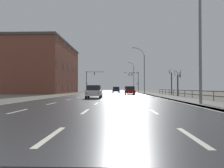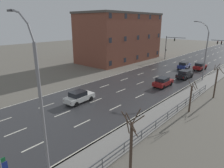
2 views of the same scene
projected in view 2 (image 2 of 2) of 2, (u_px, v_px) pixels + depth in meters
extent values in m
cube|color=#666056|center=(174.00, 70.00, 44.41)|extent=(160.00, 160.00, 0.12)
cube|color=#303033|center=(194.00, 62.00, 52.98)|extent=(14.00, 120.00, 0.02)
cube|color=beige|center=(1.00, 121.00, 21.39)|extent=(0.16, 2.20, 0.01)
cube|color=beige|center=(46.00, 106.00, 25.26)|extent=(0.16, 2.20, 0.01)
cube|color=beige|center=(79.00, 95.00, 29.12)|extent=(0.16, 2.20, 0.01)
cube|color=beige|center=(105.00, 86.00, 32.99)|extent=(0.16, 2.20, 0.01)
cube|color=beige|center=(125.00, 79.00, 36.86)|extent=(0.16, 2.20, 0.01)
cube|color=beige|center=(141.00, 74.00, 40.72)|extent=(0.16, 2.20, 0.01)
cube|color=beige|center=(154.00, 69.00, 44.59)|extent=(0.16, 2.20, 0.01)
cube|color=beige|center=(165.00, 66.00, 48.45)|extent=(0.16, 2.20, 0.01)
cube|color=beige|center=(175.00, 62.00, 52.32)|extent=(0.16, 2.20, 0.01)
cube|color=beige|center=(183.00, 60.00, 56.19)|extent=(0.16, 2.20, 0.01)
cube|color=beige|center=(190.00, 57.00, 60.05)|extent=(0.16, 2.20, 0.01)
cube|color=beige|center=(197.00, 55.00, 63.92)|extent=(0.16, 2.20, 0.01)
cube|color=beige|center=(202.00, 53.00, 67.79)|extent=(0.16, 2.20, 0.01)
cube|color=beige|center=(207.00, 51.00, 71.65)|extent=(0.16, 2.20, 0.01)
cube|color=beige|center=(212.00, 50.00, 75.52)|extent=(0.16, 2.20, 0.01)
cube|color=beige|center=(216.00, 49.00, 79.38)|extent=(0.16, 2.20, 0.01)
cube|color=beige|center=(219.00, 47.00, 83.25)|extent=(0.16, 2.20, 0.01)
cube|color=beige|center=(223.00, 46.00, 87.12)|extent=(0.16, 2.20, 0.01)
cube|color=beige|center=(16.00, 132.00, 19.18)|extent=(0.16, 2.20, 0.01)
cube|color=beige|center=(63.00, 114.00, 23.05)|extent=(0.16, 2.20, 0.01)
cube|color=beige|center=(96.00, 100.00, 26.91)|extent=(0.16, 2.20, 0.01)
cube|color=beige|center=(121.00, 91.00, 30.78)|extent=(0.16, 2.20, 0.01)
cube|color=beige|center=(140.00, 83.00, 34.65)|extent=(0.16, 2.20, 0.01)
cube|color=beige|center=(156.00, 77.00, 38.51)|extent=(0.16, 2.20, 0.01)
cube|color=beige|center=(168.00, 72.00, 42.38)|extent=(0.16, 2.20, 0.01)
cube|color=beige|center=(179.00, 68.00, 46.25)|extent=(0.16, 2.20, 0.01)
cube|color=beige|center=(188.00, 64.00, 50.11)|extent=(0.16, 2.20, 0.01)
cube|color=beige|center=(196.00, 61.00, 53.98)|extent=(0.16, 2.20, 0.01)
cube|color=beige|center=(202.00, 59.00, 57.85)|extent=(0.16, 2.20, 0.01)
cube|color=beige|center=(208.00, 56.00, 61.71)|extent=(0.16, 2.20, 0.01)
cube|color=beige|center=(213.00, 54.00, 65.58)|extent=(0.16, 2.20, 0.01)
cube|color=beige|center=(218.00, 52.00, 69.44)|extent=(0.16, 2.20, 0.01)
cube|color=beige|center=(222.00, 51.00, 73.31)|extent=(0.16, 2.20, 0.01)
cube|color=beige|center=(34.00, 146.00, 16.97)|extent=(0.16, 2.20, 0.01)
cube|color=beige|center=(82.00, 123.00, 20.84)|extent=(0.16, 2.20, 0.01)
cube|color=beige|center=(116.00, 107.00, 24.71)|extent=(0.16, 2.20, 0.01)
cube|color=beige|center=(140.00, 96.00, 28.57)|extent=(0.16, 2.20, 0.01)
cube|color=beige|center=(158.00, 87.00, 32.44)|extent=(0.16, 2.20, 0.01)
cube|color=beige|center=(173.00, 80.00, 36.31)|extent=(0.16, 2.20, 0.01)
cube|color=beige|center=(185.00, 75.00, 40.17)|extent=(0.16, 2.20, 0.01)
cube|color=beige|center=(194.00, 70.00, 44.04)|extent=(0.16, 2.20, 0.01)
cube|color=beige|center=(202.00, 66.00, 47.90)|extent=(0.16, 2.20, 0.01)
cube|color=beige|center=(209.00, 63.00, 51.77)|extent=(0.16, 2.20, 0.01)
cube|color=beige|center=(215.00, 60.00, 55.64)|extent=(0.16, 2.20, 0.01)
cube|color=beige|center=(220.00, 57.00, 59.50)|extent=(0.16, 2.20, 0.01)
cube|color=beige|center=(222.00, 65.00, 48.66)|extent=(0.16, 120.00, 0.01)
cube|color=beige|center=(170.00, 59.00, 57.30)|extent=(0.16, 120.00, 0.01)
cube|color=slate|center=(223.00, 65.00, 48.50)|extent=(0.16, 120.00, 0.12)
cube|color=#515459|center=(156.00, 121.00, 19.48)|extent=(0.06, 30.43, 0.08)
cube|color=#515459|center=(156.00, 124.00, 19.60)|extent=(0.06, 30.43, 0.08)
cylinder|color=#515459|center=(102.00, 164.00, 14.17)|extent=(0.07, 0.07, 1.00)
cylinder|color=#515459|center=(124.00, 148.00, 15.99)|extent=(0.07, 0.07, 1.00)
cylinder|color=#515459|center=(142.00, 135.00, 17.80)|extent=(0.07, 0.07, 1.00)
cylinder|color=#515459|center=(156.00, 125.00, 19.62)|extent=(0.07, 0.07, 1.00)
cylinder|color=#515459|center=(168.00, 116.00, 21.43)|extent=(0.07, 0.07, 1.00)
cylinder|color=#515459|center=(177.00, 109.00, 23.25)|extent=(0.07, 0.07, 1.00)
cylinder|color=#515459|center=(186.00, 102.00, 25.06)|extent=(0.07, 0.07, 1.00)
cylinder|color=#515459|center=(193.00, 97.00, 26.88)|extent=(0.07, 0.07, 1.00)
cylinder|color=#515459|center=(200.00, 92.00, 28.70)|extent=(0.07, 0.07, 1.00)
cylinder|color=#515459|center=(205.00, 88.00, 30.51)|extent=(0.07, 0.07, 1.00)
cylinder|color=slate|center=(43.00, 117.00, 12.29)|extent=(0.20, 0.20, 9.14)
cylinder|color=slate|center=(31.00, 33.00, 10.92)|extent=(0.55, 0.11, 1.02)
cylinder|color=slate|center=(23.00, 18.00, 11.10)|extent=(0.94, 0.11, 0.71)
cylinder|color=slate|center=(15.00, 11.00, 11.59)|extent=(1.08, 0.11, 0.29)
cube|color=#333335|center=(11.00, 11.00, 11.91)|extent=(0.56, 0.24, 0.12)
cylinder|color=slate|center=(205.00, 57.00, 34.80)|extent=(0.20, 0.20, 8.57)
cylinder|color=slate|center=(208.00, 29.00, 33.52)|extent=(0.55, 0.11, 1.02)
cylinder|color=slate|center=(204.00, 24.00, 33.70)|extent=(0.94, 0.11, 0.71)
cylinder|color=slate|center=(199.00, 22.00, 34.20)|extent=(1.08, 0.11, 0.29)
cube|color=#333335|center=(196.00, 22.00, 34.52)|extent=(0.56, 0.24, 0.12)
cylinder|color=#38383A|center=(221.00, 40.00, 47.57)|extent=(4.36, 0.12, 0.12)
cube|color=black|center=(221.00, 43.00, 47.59)|extent=(0.20, 0.28, 0.80)
sphere|color=red|center=(221.00, 42.00, 47.41)|extent=(0.14, 0.14, 0.14)
sphere|color=#2D2D2D|center=(221.00, 43.00, 47.49)|extent=(0.14, 0.14, 0.14)
sphere|color=#2D2D2D|center=(221.00, 44.00, 47.56)|extent=(0.14, 0.14, 0.14)
cube|color=black|center=(217.00, 43.00, 48.14)|extent=(0.20, 0.28, 0.80)
sphere|color=red|center=(217.00, 42.00, 47.96)|extent=(0.14, 0.14, 0.14)
sphere|color=#2D2D2D|center=(217.00, 43.00, 48.04)|extent=(0.14, 0.14, 0.14)
sphere|color=#2D2D2D|center=(217.00, 44.00, 48.11)|extent=(0.14, 0.14, 0.14)
cylinder|color=#38383A|center=(166.00, 48.00, 56.24)|extent=(0.18, 0.18, 6.42)
cylinder|color=#38383A|center=(176.00, 38.00, 53.64)|extent=(5.42, 0.12, 0.12)
cube|color=black|center=(175.00, 40.00, 53.98)|extent=(0.20, 0.28, 0.80)
sphere|color=#2D2D2D|center=(174.00, 39.00, 53.79)|extent=(0.14, 0.14, 0.14)
sphere|color=#2D2D2D|center=(174.00, 40.00, 53.87)|extent=(0.14, 0.14, 0.14)
sphere|color=green|center=(174.00, 41.00, 53.95)|extent=(0.14, 0.14, 0.14)
cube|color=black|center=(166.00, 50.00, 56.24)|extent=(0.18, 0.12, 0.32)
cube|color=silver|center=(80.00, 98.00, 26.22)|extent=(1.88, 4.15, 0.64)
cube|color=black|center=(78.00, 94.00, 25.85)|extent=(1.62, 2.04, 0.60)
cube|color=slate|center=(83.00, 92.00, 26.55)|extent=(1.41, 0.12, 0.51)
cylinder|color=black|center=(91.00, 99.00, 26.76)|extent=(0.24, 0.67, 0.66)
cylinder|color=black|center=(83.00, 96.00, 27.74)|extent=(0.24, 0.67, 0.66)
cylinder|color=black|center=(76.00, 104.00, 24.89)|extent=(0.24, 0.67, 0.66)
cylinder|color=black|center=(68.00, 101.00, 25.88)|extent=(0.24, 0.67, 0.66)
cube|color=red|center=(64.00, 101.00, 25.13)|extent=(0.16, 0.04, 0.14)
cube|color=red|center=(71.00, 103.00, 24.33)|extent=(0.16, 0.04, 0.14)
cube|color=navy|center=(184.00, 66.00, 45.23)|extent=(2.00, 4.20, 0.64)
cube|color=black|center=(184.00, 63.00, 44.86)|extent=(1.68, 2.09, 0.60)
cube|color=slate|center=(185.00, 63.00, 45.58)|extent=(1.41, 0.16, 0.51)
cylinder|color=black|center=(189.00, 67.00, 45.81)|extent=(0.26, 0.67, 0.66)
cylinder|color=black|center=(182.00, 66.00, 46.76)|extent=(0.26, 0.67, 0.66)
cylinder|color=black|center=(185.00, 69.00, 43.90)|extent=(0.26, 0.67, 0.66)
cylinder|color=black|center=(178.00, 68.00, 44.85)|extent=(0.26, 0.67, 0.66)
cube|color=red|center=(178.00, 67.00, 44.09)|extent=(0.16, 0.05, 0.14)
cube|color=red|center=(184.00, 68.00, 43.32)|extent=(0.16, 0.05, 0.14)
cube|color=maroon|center=(163.00, 83.00, 32.70)|extent=(1.81, 4.12, 0.64)
cube|color=black|center=(163.00, 79.00, 32.34)|extent=(1.58, 2.02, 0.60)
cube|color=slate|center=(165.00, 78.00, 33.02)|extent=(1.40, 0.10, 0.51)
cylinder|color=black|center=(171.00, 84.00, 33.18)|extent=(0.23, 0.66, 0.66)
cylinder|color=black|center=(162.00, 82.00, 34.22)|extent=(0.23, 0.66, 0.66)
cylinder|color=black|center=(164.00, 87.00, 31.38)|extent=(0.23, 0.66, 0.66)
cylinder|color=black|center=(155.00, 85.00, 32.42)|extent=(0.23, 0.66, 0.66)
cube|color=red|center=(153.00, 85.00, 31.69)|extent=(0.16, 0.04, 0.14)
cube|color=red|center=(161.00, 86.00, 30.84)|extent=(0.16, 0.04, 0.14)
cube|color=black|center=(185.00, 75.00, 37.43)|extent=(1.90, 4.16, 0.64)
cube|color=black|center=(185.00, 72.00, 37.07)|extent=(1.63, 2.05, 0.60)
cube|color=slate|center=(187.00, 71.00, 37.74)|extent=(1.41, 0.13, 0.51)
cylinder|color=black|center=(192.00, 76.00, 37.88)|extent=(0.24, 0.67, 0.66)
cylinder|color=black|center=(183.00, 75.00, 38.94)|extent=(0.24, 0.67, 0.66)
cylinder|color=black|center=(186.00, 79.00, 36.12)|extent=(0.24, 0.67, 0.66)
cylinder|color=black|center=(177.00, 77.00, 37.18)|extent=(0.24, 0.67, 0.66)
cube|color=red|center=(177.00, 76.00, 36.46)|extent=(0.16, 0.05, 0.14)
cube|color=red|center=(183.00, 78.00, 35.59)|extent=(0.16, 0.05, 0.14)
cube|color=maroon|center=(200.00, 67.00, 44.22)|extent=(1.87, 4.15, 0.64)
cube|color=black|center=(200.00, 64.00, 43.86)|extent=(1.61, 2.04, 0.60)
cube|color=slate|center=(202.00, 64.00, 44.53)|extent=(1.41, 0.12, 0.51)
cylinder|color=black|center=(206.00, 68.00, 44.67)|extent=(0.24, 0.67, 0.66)
cylinder|color=black|center=(198.00, 67.00, 45.73)|extent=(0.24, 0.67, 0.66)
cylinder|color=black|center=(201.00, 70.00, 42.90)|extent=(0.24, 0.67, 0.66)
cylinder|color=black|center=(194.00, 69.00, 43.95)|extent=(0.24, 0.67, 0.66)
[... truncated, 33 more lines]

